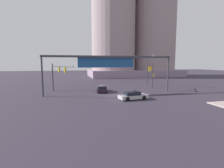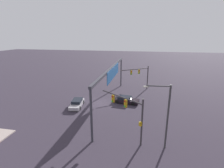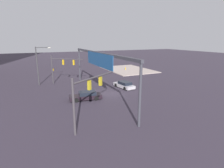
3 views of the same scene
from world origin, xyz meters
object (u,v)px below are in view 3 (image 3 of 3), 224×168
(sedan_car_waiting_far, at_px, (124,85))
(sedan_car_approaching, at_px, (86,96))
(fire_hydrant_on_curb, at_px, (125,69))
(traffic_signal_near_corner, at_px, (87,91))
(traffic_signal_opposite_side, at_px, (61,65))
(streetlamp_curved_arm, at_px, (39,63))

(sedan_car_waiting_far, bearing_deg, sedan_car_approaching, 103.84)
(fire_hydrant_on_curb, bearing_deg, traffic_signal_near_corner, 144.74)
(traffic_signal_opposite_side, distance_m, streetlamp_curved_arm, 3.97)
(traffic_signal_opposite_side, height_order, sedan_car_approaching, traffic_signal_opposite_side)
(sedan_car_approaching, bearing_deg, streetlamp_curved_arm, -58.90)
(traffic_signal_near_corner, distance_m, traffic_signal_opposite_side, 19.11)
(fire_hydrant_on_curb, bearing_deg, sedan_car_waiting_far, 150.43)
(traffic_signal_opposite_side, relative_size, streetlamp_curved_arm, 0.77)
(streetlamp_curved_arm, height_order, fire_hydrant_on_curb, streetlamp_curved_arm)
(traffic_signal_near_corner, relative_size, traffic_signal_opposite_side, 1.04)
(sedan_car_approaching, bearing_deg, sedan_car_waiting_far, -151.10)
(streetlamp_curved_arm, height_order, sedan_car_waiting_far, streetlamp_curved_arm)
(traffic_signal_opposite_side, bearing_deg, sedan_car_approaching, -45.97)
(traffic_signal_opposite_side, height_order, streetlamp_curved_arm, streetlamp_curved_arm)
(streetlamp_curved_arm, xyz_separation_m, sedan_car_waiting_far, (-8.75, -13.53, -3.72))
(traffic_signal_opposite_side, xyz_separation_m, sedan_car_waiting_far, (-7.69, -9.75, -3.21))
(traffic_signal_opposite_side, relative_size, fire_hydrant_on_curb, 7.83)
(streetlamp_curved_arm, distance_m, sedan_car_waiting_far, 16.54)
(traffic_signal_near_corner, relative_size, streetlamp_curved_arm, 0.80)
(sedan_car_approaching, height_order, fire_hydrant_on_curb, sedan_car_approaching)
(traffic_signal_near_corner, bearing_deg, sedan_car_waiting_far, 12.29)
(sedan_car_approaching, bearing_deg, traffic_signal_opposite_side, -74.69)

